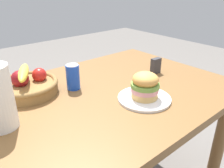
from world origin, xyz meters
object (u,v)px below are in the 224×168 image
(plate, at_px, (144,98))
(soda_can, at_px, (73,77))
(fruit_basket, at_px, (27,85))
(napkin_holder, at_px, (155,66))
(sandwich, at_px, (145,85))

(plate, relative_size, soda_can, 1.91)
(fruit_basket, height_order, napkin_holder, fruit_basket)
(plate, relative_size, fruit_basket, 0.83)
(soda_can, xyz_separation_m, napkin_holder, (0.47, -0.13, -0.02))
(soda_can, bearing_deg, napkin_holder, -15.10)
(plate, distance_m, soda_can, 0.36)
(sandwich, bearing_deg, plate, 90.00)
(soda_can, height_order, napkin_holder, soda_can)
(plate, xyz_separation_m, soda_can, (-0.18, 0.31, 0.06))
(soda_can, bearing_deg, plate, -59.29)
(plate, distance_m, fruit_basket, 0.55)
(fruit_basket, bearing_deg, sandwich, -47.20)
(plate, height_order, fruit_basket, fruit_basket)
(sandwich, xyz_separation_m, fruit_basket, (-0.38, 0.41, -0.03))
(plate, height_order, napkin_holder, napkin_holder)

